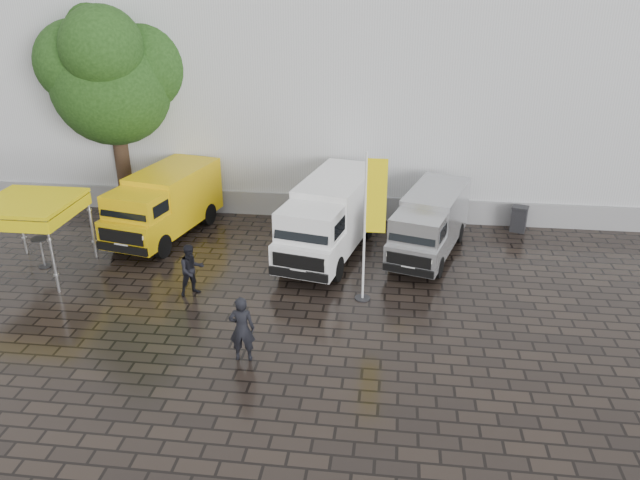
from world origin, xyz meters
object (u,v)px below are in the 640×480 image
object	(u,v)px
person_front	(242,329)
person_tent	(192,270)
cocktail_table	(42,252)
van_yellow	(164,206)
van_silver	(430,225)
wheelie_bin	(519,219)
canopy_tent	(28,206)
flagpole	(371,221)
van_white	(329,219)

from	to	relation	value
person_front	person_tent	size ratio (longest dim) A/B	1.09
cocktail_table	person_front	size ratio (longest dim) A/B	0.58
cocktail_table	person_front	xyz separation A→B (m)	(8.34, -4.70, 0.40)
person_front	van_yellow	bearing A→B (deg)	-63.08
van_silver	wheelie_bin	xyz separation A→B (m)	(3.68, 2.73, -0.64)
van_silver	canopy_tent	bearing A→B (deg)	-150.29
van_silver	flagpole	bearing A→B (deg)	-101.99
van_silver	flagpole	xyz separation A→B (m)	(-2.00, -3.71, 1.54)
van_white	wheelie_bin	distance (m)	7.99
flagpole	wheelie_bin	world-z (taller)	flagpole
van_silver	person_front	world-z (taller)	van_silver
flagpole	person_front	distance (m)	5.21
flagpole	person_front	xyz separation A→B (m)	(-3.17, -3.75, -1.75)
van_yellow	van_silver	xyz separation A→B (m)	(10.16, -0.44, -0.12)
wheelie_bin	canopy_tent	bearing A→B (deg)	-144.34
van_silver	flagpole	distance (m)	4.49
van_yellow	canopy_tent	distance (m)	5.01
flagpole	cocktail_table	world-z (taller)	flagpole
van_yellow	van_silver	bearing A→B (deg)	10.03
van_yellow	van_silver	world-z (taller)	van_yellow
van_silver	canopy_tent	distance (m)	13.83
van_yellow	person_tent	bearing A→B (deg)	-48.29
van_yellow	cocktail_table	distance (m)	4.68
van_yellow	wheelie_bin	size ratio (longest dim) A/B	5.35
van_silver	person_tent	distance (m)	8.66
cocktail_table	wheelie_bin	xyz separation A→B (m)	(17.19, 5.48, -0.03)
canopy_tent	cocktail_table	xyz separation A→B (m)	(-0.11, 0.44, -1.91)
van_silver	wheelie_bin	bearing A→B (deg)	52.89
canopy_tent	cocktail_table	world-z (taller)	canopy_tent
cocktail_table	van_white	bearing A→B (deg)	13.38
person_tent	van_white	bearing A→B (deg)	3.55
van_white	canopy_tent	world-z (taller)	van_white
wheelie_bin	person_tent	distance (m)	13.21
canopy_tent	cocktail_table	size ratio (longest dim) A/B	2.67
van_yellow	canopy_tent	bearing A→B (deg)	-119.20
cocktail_table	person_front	bearing A→B (deg)	-29.43
wheelie_bin	person_front	size ratio (longest dim) A/B	0.55
van_silver	person_tent	bearing A→B (deg)	-135.75
person_tent	van_yellow	bearing A→B (deg)	80.53
cocktail_table	person_tent	distance (m)	6.01
cocktail_table	canopy_tent	bearing A→B (deg)	-75.65
cocktail_table	wheelie_bin	distance (m)	18.04
van_white	cocktail_table	bearing A→B (deg)	-154.48
cocktail_table	person_tent	size ratio (longest dim) A/B	0.63
van_white	van_silver	world-z (taller)	van_white
van_silver	wheelie_bin	world-z (taller)	van_silver
canopy_tent	flagpole	distance (m)	11.41
canopy_tent	person_front	world-z (taller)	canopy_tent
van_white	wheelie_bin	xyz separation A→B (m)	(7.30, 3.13, -0.84)
canopy_tent	cocktail_table	bearing A→B (deg)	104.35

